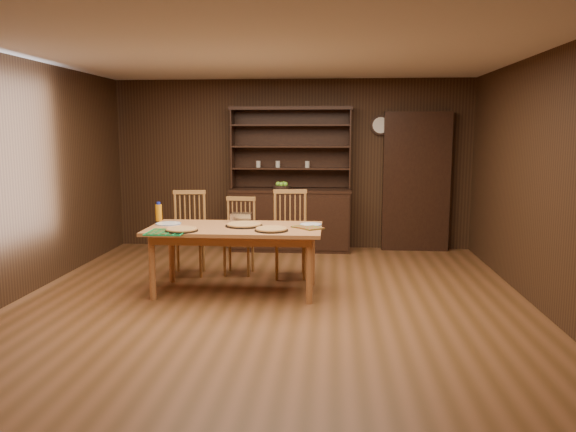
# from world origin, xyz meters

# --- Properties ---
(floor) EXTENTS (6.00, 6.00, 0.00)m
(floor) POSITION_xyz_m (0.00, 0.00, 0.00)
(floor) COLOR brown
(floor) RESTS_ON ground
(room_shell) EXTENTS (6.00, 6.00, 6.00)m
(room_shell) POSITION_xyz_m (0.00, 0.00, 1.58)
(room_shell) COLOR silver
(room_shell) RESTS_ON floor
(china_hutch) EXTENTS (1.84, 0.52, 2.17)m
(china_hutch) POSITION_xyz_m (-0.00, 2.75, 0.60)
(china_hutch) COLOR black
(china_hutch) RESTS_ON floor
(doorway) EXTENTS (1.00, 0.18, 2.10)m
(doorway) POSITION_xyz_m (1.90, 2.90, 1.05)
(doorway) COLOR black
(doorway) RESTS_ON floor
(wall_clock) EXTENTS (0.30, 0.05, 0.30)m
(wall_clock) POSITION_xyz_m (1.35, 2.96, 1.90)
(wall_clock) COLOR black
(wall_clock) RESTS_ON room_shell
(dining_table) EXTENTS (1.92, 0.96, 0.75)m
(dining_table) POSITION_xyz_m (-0.44, 0.39, 0.67)
(dining_table) COLOR #B97240
(dining_table) RESTS_ON floor
(chair_left) EXTENTS (0.48, 0.46, 1.06)m
(chair_left) POSITION_xyz_m (-1.18, 1.21, 0.56)
(chair_left) COLOR #A67A39
(chair_left) RESTS_ON floor
(chair_center) EXTENTS (0.42, 0.40, 0.98)m
(chair_center) POSITION_xyz_m (-0.54, 1.28, 0.51)
(chair_center) COLOR #A67A39
(chair_center) RESTS_ON floor
(chair_right) EXTENTS (0.48, 0.46, 1.08)m
(chair_right) POSITION_xyz_m (0.11, 1.19, 0.57)
(chair_right) COLOR #A67A39
(chair_right) RESTS_ON floor
(pizza_left) EXTENTS (0.35, 0.35, 0.04)m
(pizza_left) POSITION_xyz_m (-0.96, 0.07, 0.77)
(pizza_left) COLOR black
(pizza_left) RESTS_ON dining_table
(pizza_right) EXTENTS (0.36, 0.36, 0.04)m
(pizza_right) POSITION_xyz_m (-0.01, 0.16, 0.77)
(pizza_right) COLOR black
(pizza_right) RESTS_ON dining_table
(pizza_center) EXTENTS (0.42, 0.42, 0.04)m
(pizza_center) POSITION_xyz_m (-0.35, 0.44, 0.77)
(pizza_center) COLOR black
(pizza_center) RESTS_ON dining_table
(cooling_rack) EXTENTS (0.50, 0.50, 0.02)m
(cooling_rack) POSITION_xyz_m (-1.10, -0.04, 0.76)
(cooling_rack) COLOR #0B9644
(cooling_rack) RESTS_ON dining_table
(plate_left) EXTENTS (0.29, 0.29, 0.02)m
(plate_left) POSITION_xyz_m (-1.23, 0.49, 0.76)
(plate_left) COLOR white
(plate_left) RESTS_ON dining_table
(plate_right) EXTENTS (0.25, 0.25, 0.02)m
(plate_right) POSITION_xyz_m (0.39, 0.56, 0.76)
(plate_right) COLOR white
(plate_right) RESTS_ON dining_table
(foil_dish) EXTENTS (0.25, 0.18, 0.10)m
(foil_dish) POSITION_xyz_m (-0.44, 0.78, 0.80)
(foil_dish) COLOR white
(foil_dish) RESTS_ON dining_table
(juice_bottle) EXTENTS (0.08, 0.08, 0.23)m
(juice_bottle) POSITION_xyz_m (-1.42, 0.74, 0.85)
(juice_bottle) COLOR orange
(juice_bottle) RESTS_ON dining_table
(pot_holder_a) EXTENTS (0.30, 0.30, 0.02)m
(pot_holder_a) POSITION_xyz_m (0.41, 0.33, 0.76)
(pot_holder_a) COLOR #A71413
(pot_holder_a) RESTS_ON dining_table
(pot_holder_b) EXTENTS (0.27, 0.27, 0.01)m
(pot_holder_b) POSITION_xyz_m (0.31, 0.41, 0.76)
(pot_holder_b) COLOR #A71413
(pot_holder_b) RESTS_ON dining_table
(fruit_bowl) EXTENTS (0.28, 0.28, 0.12)m
(fruit_bowl) POSITION_xyz_m (-0.13, 2.69, 0.98)
(fruit_bowl) COLOR black
(fruit_bowl) RESTS_ON china_hutch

